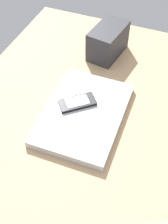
# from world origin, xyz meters

# --- Properties ---
(desk_surface) EXTENTS (1.20, 0.80, 0.03)m
(desk_surface) POSITION_xyz_m (0.00, 0.00, 0.01)
(desk_surface) COLOR tan
(desk_surface) RESTS_ON ground
(laptop_closed) EXTENTS (0.31, 0.22, 0.02)m
(laptop_closed) POSITION_xyz_m (0.10, 0.03, 0.04)
(laptop_closed) COLOR #B7BABC
(laptop_closed) RESTS_ON desk_surface
(cell_phone_on_laptop) EXTENTS (0.10, 0.11, 0.01)m
(cell_phone_on_laptop) POSITION_xyz_m (0.12, 0.06, 0.06)
(cell_phone_on_laptop) COLOR black
(cell_phone_on_laptop) RESTS_ON laptop_closed
(desk_organizer) EXTENTS (0.16, 0.11, 0.10)m
(desk_organizer) POSITION_xyz_m (0.40, 0.06, 0.08)
(desk_organizer) COLOR #2D2D33
(desk_organizer) RESTS_ON desk_surface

